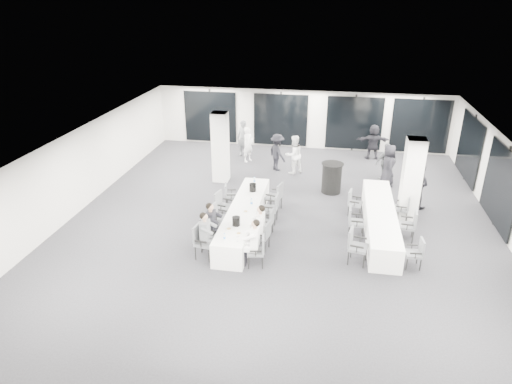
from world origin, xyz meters
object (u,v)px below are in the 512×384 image
chair_main_left_fourth (222,204)px  standing_guest_f (373,140)px  standing_guest_c (277,150)px  chair_main_right_far (276,195)px  banquet_table_main (244,218)px  cocktail_table (332,178)px  chair_main_left_far (229,194)px  chair_main_right_mid (268,221)px  standing_guest_g (243,136)px  ice_bucket_far (253,187)px  banquet_table_side (380,220)px  chair_main_right_second (263,234)px  chair_main_right_near (259,249)px  chair_side_right_mid (410,223)px  chair_side_left_near (355,244)px  standing_guest_h (418,183)px  chair_side_right_near (416,251)px  chair_side_left_mid (354,220)px  chair_main_left_mid (217,215)px  chair_side_right_far (404,206)px  chair_main_left_second (208,229)px  standing_guest_e (389,163)px  chair_main_right_fourth (272,206)px  chair_main_left_near (202,239)px  chair_side_left_far (353,201)px  ice_bucket_near (236,221)px  standing_guest_b (294,152)px  standing_guest_d (386,160)px

chair_main_left_fourth → standing_guest_f: size_ratio=0.55×
standing_guest_c → chair_main_right_far: bearing=147.6°
banquet_table_main → cocktail_table: 4.38m
chair_main_left_far → chair_main_left_fourth: bearing=-10.7°
banquet_table_main → chair_main_right_mid: (0.83, -0.30, 0.13)m
standing_guest_g → ice_bucket_far: size_ratio=7.02×
banquet_table_side → chair_main_right_second: (-3.48, -1.77, 0.14)m
chair_main_right_second → chair_main_right_far: 2.69m
chair_main_right_near → chair_side_right_mid: size_ratio=0.91×
chair_side_left_near → standing_guest_h: (2.23, 4.13, 0.32)m
chair_side_right_near → chair_side_left_mid: bearing=43.0°
chair_main_left_far → chair_side_right_near: bearing=53.9°
chair_main_right_far → standing_guest_f: standing_guest_f is taller
chair_main_left_mid → chair_main_left_fourth: (-0.01, 0.67, 0.07)m
chair_main_left_mid → chair_side_right_far: bearing=117.2°
chair_main_left_mid → chair_main_left_fourth: 0.67m
cocktail_table → chair_main_left_second: bearing=-126.8°
standing_guest_e → ice_bucket_far: standing_guest_e is taller
chair_side_right_near → standing_guest_h: standing_guest_h is taller
banquet_table_main → chair_side_right_mid: chair_side_right_mid is taller
chair_main_left_mid → chair_side_left_mid: 4.31m
chair_main_right_near → standing_guest_f: bearing=-30.3°
banquet_table_main → chair_main_right_fourth: bearing=35.0°
standing_guest_g → banquet_table_main: bearing=-58.9°
chair_main_right_second → standing_guest_h: standing_guest_h is taller
chair_main_right_mid → chair_main_left_far: bearing=48.6°
chair_main_left_near → standing_guest_g: standing_guest_g is taller
chair_main_right_second → chair_main_left_second: bearing=104.7°
chair_side_left_far → chair_side_right_mid: 2.23m
chair_side_left_near → ice_bucket_near: size_ratio=3.82×
chair_side_left_far → banquet_table_main: bearing=-53.0°
banquet_table_side → ice_bucket_far: (-4.26, 0.74, 0.51)m
chair_main_right_far → ice_bucket_far: ice_bucket_far is taller
chair_main_right_mid → chair_side_left_near: bearing=-107.4°
chair_main_left_second → ice_bucket_far: (0.89, 2.61, 0.31)m
banquet_table_side → chair_side_right_near: chair_side_right_near is taller
chair_main_right_near → chair_main_right_second: bearing=-9.7°
cocktail_table → ice_bucket_far: 3.41m
standing_guest_h → standing_guest_b: bearing=7.7°
chair_main_left_far → chair_side_left_far: chair_side_left_far is taller
chair_main_left_fourth → chair_main_left_far: 1.02m
standing_guest_b → chair_side_right_mid: bearing=89.4°
chair_main_right_fourth → ice_bucket_far: ice_bucket_far is taller
chair_side_right_mid → chair_main_left_second: bearing=109.1°
cocktail_table → standing_guest_f: standing_guest_f is taller
chair_main_left_fourth → chair_side_right_mid: (5.98, -0.34, 0.00)m
chair_main_left_second → standing_guest_d: standing_guest_d is taller
chair_main_right_fourth → chair_side_left_mid: (2.63, -0.47, -0.02)m
chair_side_left_near → standing_guest_f: standing_guest_f is taller
banquet_table_side → chair_main_right_fourth: size_ratio=4.97×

